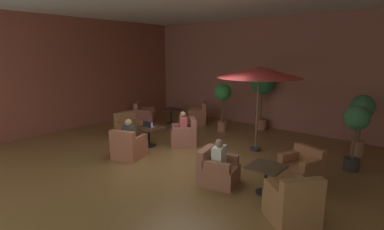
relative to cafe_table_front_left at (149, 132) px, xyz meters
The scene contains 24 objects.
ground_plane 1.80m from the cafe_table_front_left, 13.64° to the right, with size 11.21×10.19×0.02m, color brown.
wall_back_brick 5.20m from the cafe_table_front_left, 70.08° to the left, with size 11.21×0.08×4.18m, color #9B5E4D.
wall_left_accent 4.23m from the cafe_table_front_left, behind, with size 0.08×10.19×4.18m, color brown.
cafe_table_front_left is the anchor object (origin of this frame).
armchair_front_left_north 1.13m from the cafe_table_front_left, behind, with size 0.77×0.84×0.91m.
armchair_front_left_east 1.14m from the cafe_table_front_left, 71.85° to the right, with size 0.95×0.99×0.84m.
armchair_front_left_south 1.13m from the cafe_table_front_left, 45.23° to the left, with size 1.07×1.07×0.86m.
cafe_table_front_right 4.27m from the cafe_table_front_left, ahead, with size 0.69×0.69×0.61m.
armchair_front_right_north 3.30m from the cafe_table_front_left, 14.50° to the right, with size 0.95×0.89×0.79m.
armchair_front_right_east 5.23m from the cafe_table_front_left, 13.83° to the right, with size 1.07×1.06×0.91m.
armchair_front_right_south 4.63m from the cafe_table_front_left, ahead, with size 0.96×0.94×0.80m.
cafe_table_mid_center 3.07m from the cafe_table_front_left, 120.91° to the left, with size 0.74×0.74×0.61m.
armchair_mid_center_north 3.35m from the cafe_table_front_left, 101.06° to the left, with size 1.04×1.03×0.90m.
armchair_mid_center_east 3.17m from the cafe_table_front_left, 141.95° to the left, with size 1.09×1.09×0.88m.
patio_umbrella_tall_red 3.79m from the cafe_table_front_left, 32.64° to the left, with size 2.43×2.43×2.50m.
potted_tree_left_corner 5.72m from the cafe_table_front_left, 20.16° to the left, with size 0.59×0.59×1.64m.
potted_tree_mid_left 4.64m from the cafe_table_front_left, 67.39° to the left, with size 0.87×0.87×2.22m.
potted_tree_mid_right 6.18m from the cafe_table_front_left, 31.57° to the left, with size 0.64×0.64×1.75m.
potted_tree_right_corner 3.10m from the cafe_table_front_left, 74.40° to the left, with size 0.61×0.61×1.78m.
patron_blue_shirt 1.11m from the cafe_table_front_left, 45.23° to the left, with size 0.44×0.44×0.65m.
patron_by_window 3.34m from the cafe_table_front_left, 14.17° to the right, with size 0.32×0.43×0.62m.
patron_with_friend 1.11m from the cafe_table_front_left, 71.85° to the right, with size 0.39×0.31×0.70m.
iced_drink_cup 0.24m from the cafe_table_front_left, 98.47° to the left, with size 0.08×0.08×0.11m, color white.
open_laptop 0.19m from the cafe_table_front_left, 143.07° to the right, with size 0.33×0.25×0.20m.
Camera 1 is at (4.99, -5.43, 2.89)m, focal length 27.16 mm.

